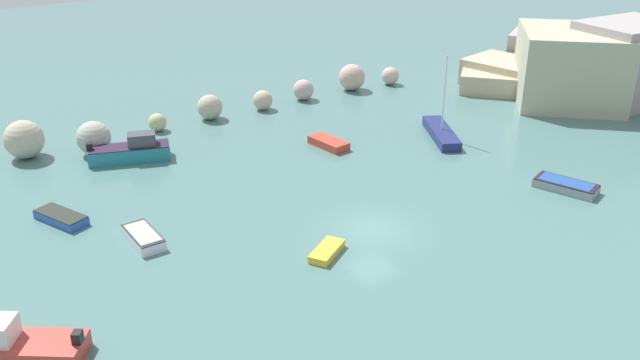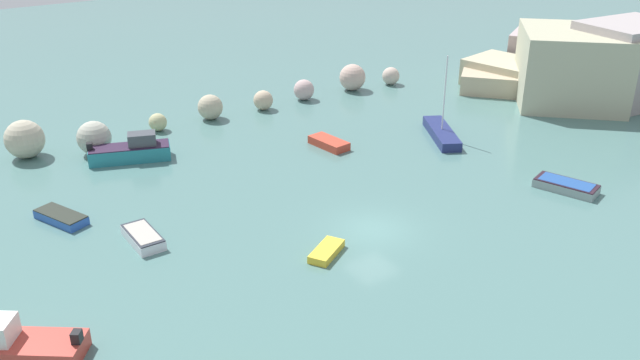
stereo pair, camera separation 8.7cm
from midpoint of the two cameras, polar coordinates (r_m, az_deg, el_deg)
The scene contains 12 objects.
cove_water at distance 36.88m, azimuth 4.43°, elevation -4.21°, with size 160.00×160.00×0.00m, color slate.
cliff_headland_right at distance 62.72m, azimuth 21.82°, elevation 8.85°, with size 21.08×21.59×6.72m.
rock_breakwater at distance 51.45m, azimuth -14.01°, elevation 5.04°, with size 42.98×4.45×2.63m.
channel_buoy at distance 49.10m, azimuth -13.89°, elevation 3.07°, with size 0.54×0.54×0.54m, color #E04C28.
moored_boat_0 at distance 30.41m, azimuth -25.22°, elevation -12.45°, with size 5.84×4.95×1.74m.
moored_boat_1 at distance 34.38m, azimuth 0.51°, elevation -6.07°, with size 2.57×2.11×0.40m.
moored_boat_2 at distance 50.06m, azimuth 10.19°, elevation 3.96°, with size 4.06×5.85×6.12m.
moored_boat_3 at distance 40.17m, azimuth -21.17°, elevation -2.97°, with size 2.43×3.49×0.52m.
moored_boat_4 at distance 46.98m, azimuth -15.76°, elevation 2.39°, with size 5.58×3.38×1.87m.
moored_boat_5 at distance 43.76m, azimuth 20.08°, elevation -0.44°, with size 2.69×4.01×0.58m.
moored_boat_8 at distance 47.64m, azimuth 0.68°, elevation 3.16°, with size 1.74×3.21×0.57m.
moored_boat_9 at distance 36.62m, azimuth -14.83°, elevation -4.70°, with size 1.40×3.07×0.61m.
Camera 1 is at (-20.32, -25.09, 17.82)m, focal length 37.73 mm.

